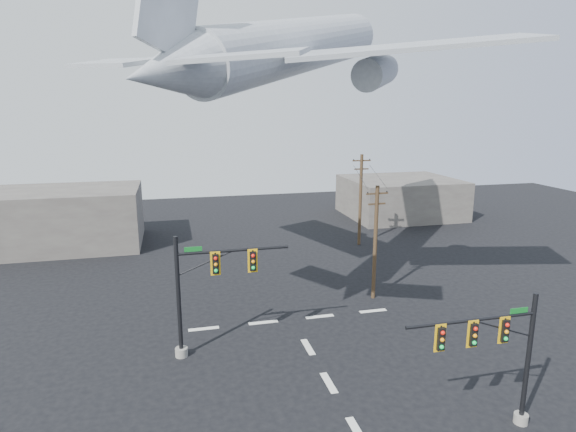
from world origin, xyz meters
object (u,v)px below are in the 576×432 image
object	(u,v)px
signal_mast_near	(500,356)
signal_mast_far	(203,292)
utility_pole_a	(375,241)
airliner	(297,48)
utility_pole_b	(360,198)

from	to	relation	value
signal_mast_near	signal_mast_far	distance (m)	15.73
utility_pole_a	airliner	xyz separation A→B (m)	(-5.86, 0.87, 13.60)
utility_pole_b	airliner	size ratio (longest dim) A/B	0.34
utility_pole_a	utility_pole_b	distance (m)	14.64
signal_mast_near	airliner	size ratio (longest dim) A/B	0.23
airliner	utility_pole_a	bearing A→B (deg)	-57.79
signal_mast_near	airliner	bearing A→B (deg)	106.54
utility_pole_b	utility_pole_a	bearing A→B (deg)	-104.94
utility_pole_a	utility_pole_b	bearing A→B (deg)	68.93
utility_pole_a	signal_mast_far	bearing A→B (deg)	-160.17
signal_mast_near	utility_pole_b	bearing A→B (deg)	79.60
airliner	signal_mast_far	bearing A→B (deg)	172.49
airliner	utility_pole_b	bearing A→B (deg)	2.43
signal_mast_near	utility_pole_a	distance (m)	15.65
signal_mast_near	utility_pole_a	bearing A→B (deg)	86.46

